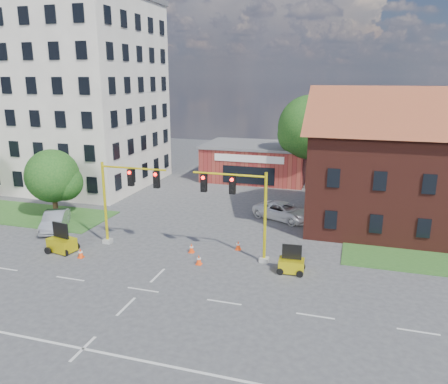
# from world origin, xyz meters

# --- Properties ---
(ground) EXTENTS (120.00, 120.00, 0.00)m
(ground) POSITION_xyz_m (0.00, 0.00, 0.00)
(ground) COLOR #3D3D3F
(ground) RESTS_ON ground
(lane_markings) EXTENTS (60.00, 36.00, 0.01)m
(lane_markings) POSITION_xyz_m (0.00, -3.00, 0.01)
(lane_markings) COLOR silver
(lane_markings) RESTS_ON ground
(office_block) EXTENTS (18.40, 15.40, 20.60)m
(office_block) POSITION_xyz_m (-20.00, 21.90, 10.31)
(office_block) COLOR beige
(office_block) RESTS_ON ground
(brick_shop) EXTENTS (12.40, 8.40, 4.30)m
(brick_shop) POSITION_xyz_m (0.00, 29.98, 2.16)
(brick_shop) COLOR maroon
(brick_shop) RESTS_ON ground
(townhouse_row) EXTENTS (21.00, 11.00, 11.50)m
(townhouse_row) POSITION_xyz_m (18.00, 16.00, 5.93)
(townhouse_row) COLOR #471C15
(townhouse_row) RESTS_ON ground
(tree_large) EXTENTS (7.27, 6.93, 10.27)m
(tree_large) POSITION_xyz_m (6.85, 27.08, 6.52)
(tree_large) COLOR #341D13
(tree_large) RESTS_ON ground
(tree_nw_front) EXTENTS (4.91, 4.68, 6.01)m
(tree_nw_front) POSITION_xyz_m (-13.76, 10.58, 3.51)
(tree_nw_front) COLOR #341D13
(tree_nw_front) RESTS_ON ground
(signal_mast_west) EXTENTS (5.30, 0.60, 6.20)m
(signal_mast_west) POSITION_xyz_m (-4.36, 6.00, 3.92)
(signal_mast_west) COLOR gray
(signal_mast_west) RESTS_ON ground
(signal_mast_east) EXTENTS (5.30, 0.60, 6.20)m
(signal_mast_east) POSITION_xyz_m (4.36, 6.00, 3.92)
(signal_mast_east) COLOR gray
(signal_mast_east) RESTS_ON ground
(trailer_west) EXTENTS (2.05, 1.58, 2.09)m
(trailer_west) POSITION_xyz_m (-8.18, 3.54, 0.65)
(trailer_west) COLOR yellow
(trailer_west) RESTS_ON ground
(trailer_east) EXTENTS (1.66, 1.17, 1.82)m
(trailer_east) POSITION_xyz_m (8.00, 4.89, 0.57)
(trailer_east) COLOR yellow
(trailer_east) RESTS_ON ground
(cone_a) EXTENTS (0.40, 0.40, 0.70)m
(cone_a) POSITION_xyz_m (-6.30, 3.02, 0.34)
(cone_a) COLOR #EF3E0C
(cone_a) RESTS_ON ground
(cone_b) EXTENTS (0.40, 0.40, 0.70)m
(cone_b) POSITION_xyz_m (0.72, 6.09, 0.34)
(cone_b) COLOR #EF3E0C
(cone_b) RESTS_ON ground
(cone_c) EXTENTS (0.40, 0.40, 0.70)m
(cone_c) POSITION_xyz_m (1.92, 4.33, 0.34)
(cone_c) COLOR #EF3E0C
(cone_c) RESTS_ON ground
(cone_d) EXTENTS (0.40, 0.40, 0.70)m
(cone_d) POSITION_xyz_m (3.77, 7.56, 0.34)
(cone_d) COLOR #EF3E0C
(cone_d) RESTS_ON ground
(pickup_white) EXTENTS (5.91, 4.39, 1.49)m
(pickup_white) POSITION_xyz_m (5.75, 15.38, 0.75)
(pickup_white) COLOR white
(pickup_white) RESTS_ON ground
(sedan_silver_front) EXTENTS (3.39, 4.84, 1.51)m
(sedan_silver_front) POSITION_xyz_m (-11.67, 7.37, 0.76)
(sedan_silver_front) COLOR #989B9F
(sedan_silver_front) RESTS_ON ground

